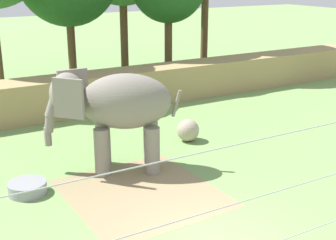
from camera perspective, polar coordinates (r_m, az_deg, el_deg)
The scene contains 6 objects.
dirt_patch at distance 13.70m, azimuth -3.28°, elevation -8.90°, with size 4.07×4.42×0.01m, color #937F5B.
embankment_wall at distance 21.12m, azimuth -13.25°, elevation 2.79°, with size 36.00×1.80×1.70m, color tan.
elephant at distance 14.61m, azimuth -6.47°, elevation 1.71°, with size 4.02×2.81×3.21m.
enrichment_ball at distance 17.55m, azimuth 2.46°, elevation -1.25°, with size 0.85×0.85×0.85m, color tan.
cable_fence at distance 8.78m, azimuth 16.25°, elevation -11.77°, with size 12.94×0.23×3.83m.
water_tub at distance 14.17m, azimuth -16.84°, elevation -7.93°, with size 1.10×1.10×0.35m.
Camera 1 is at (-5.73, -7.78, 6.16)m, focal length 49.79 mm.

